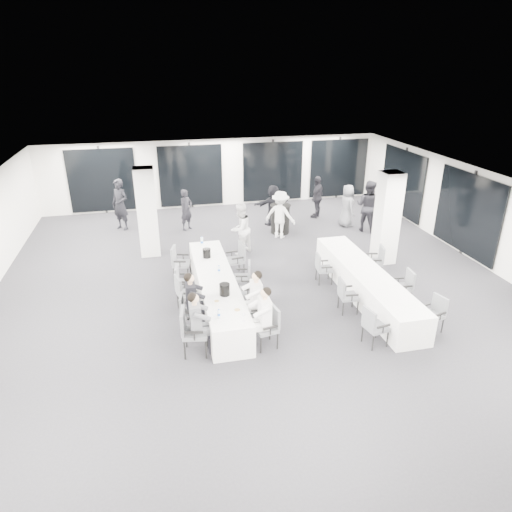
# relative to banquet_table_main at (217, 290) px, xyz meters

# --- Properties ---
(room) EXTENTS (14.04, 16.04, 2.84)m
(room) POSITION_rel_banquet_table_main_xyz_m (2.08, 1.63, 1.01)
(room) COLOR #242429
(room) RESTS_ON ground
(column_left) EXTENTS (0.60, 0.60, 2.80)m
(column_left) POSITION_rel_banquet_table_main_xyz_m (-1.60, 3.72, 1.02)
(column_left) COLOR white
(column_left) RESTS_ON floor
(column_right) EXTENTS (0.60, 0.60, 2.80)m
(column_right) POSITION_rel_banquet_table_main_xyz_m (5.40, 1.52, 1.02)
(column_right) COLOR white
(column_right) RESTS_ON floor
(banquet_table_main) EXTENTS (0.90, 5.00, 0.75)m
(banquet_table_main) POSITION_rel_banquet_table_main_xyz_m (0.00, 0.00, 0.00)
(banquet_table_main) COLOR silver
(banquet_table_main) RESTS_ON floor
(banquet_table_side) EXTENTS (0.90, 5.00, 0.75)m
(banquet_table_side) POSITION_rel_banquet_table_main_xyz_m (3.85, -0.49, 0.00)
(banquet_table_side) COLOR silver
(banquet_table_side) RESTS_ON floor
(cocktail_table) EXTENTS (0.75, 0.75, 1.04)m
(cocktail_table) POSITION_rel_banquet_table_main_xyz_m (2.98, 4.67, 0.15)
(cocktail_table) COLOR black
(cocktail_table) RESTS_ON floor
(chair_main_left_near) EXTENTS (0.60, 0.64, 1.04)m
(chair_main_left_near) POSITION_rel_banquet_table_main_xyz_m (-0.84, -2.01, 0.22)
(chair_main_left_near) COLOR #4D5054
(chair_main_left_near) RESTS_ON floor
(chair_main_left_second) EXTENTS (0.52, 0.55, 0.88)m
(chair_main_left_second) POSITION_rel_banquet_table_main_xyz_m (-0.83, -1.06, 0.13)
(chair_main_left_second) COLOR #4D5054
(chair_main_left_second) RESTS_ON floor
(chair_main_left_mid) EXTENTS (0.57, 0.60, 0.95)m
(chair_main_left_mid) POSITION_rel_banquet_table_main_xyz_m (-0.83, -0.19, 0.17)
(chair_main_left_mid) COLOR #4D5054
(chair_main_left_mid) RESTS_ON floor
(chair_main_left_fourth) EXTENTS (0.53, 0.57, 0.91)m
(chair_main_left_fourth) POSITION_rel_banquet_table_main_xyz_m (-0.83, 0.48, 0.14)
(chair_main_left_fourth) COLOR #4D5054
(chair_main_left_fourth) RESTS_ON floor
(chair_main_left_far) EXTENTS (0.58, 0.61, 0.95)m
(chair_main_left_far) POSITION_rel_banquet_table_main_xyz_m (-0.83, 1.72, 0.17)
(chair_main_left_far) COLOR #4D5054
(chair_main_left_far) RESTS_ON floor
(chair_main_right_near) EXTENTS (0.54, 0.58, 0.93)m
(chair_main_right_near) POSITION_rel_banquet_table_main_xyz_m (0.83, -2.10, 0.16)
(chair_main_right_near) COLOR #4D5054
(chair_main_right_near) RESTS_ON floor
(chair_main_right_second) EXTENTS (0.49, 0.53, 0.86)m
(chair_main_right_second) POSITION_rel_banquet_table_main_xyz_m (0.82, -1.32, 0.12)
(chair_main_right_second) COLOR #4D5054
(chair_main_right_second) RESTS_ON floor
(chair_main_right_mid) EXTENTS (0.52, 0.55, 0.87)m
(chair_main_right_mid) POSITION_rel_banquet_table_main_xyz_m (0.82, -0.29, 0.12)
(chair_main_right_mid) COLOR #4D5054
(chair_main_right_mid) RESTS_ON floor
(chair_main_right_fourth) EXTENTS (0.52, 0.55, 0.86)m
(chair_main_right_fourth) POSITION_rel_banquet_table_main_xyz_m (0.82, 0.49, 0.12)
(chair_main_right_fourth) COLOR #4D5054
(chair_main_right_fourth) RESTS_ON floor
(chair_main_right_far) EXTENTS (0.56, 0.60, 0.97)m
(chair_main_right_far) POSITION_rel_banquet_table_main_xyz_m (0.83, 1.57, 0.18)
(chair_main_right_far) COLOR #4D5054
(chair_main_right_far) RESTS_ON floor
(chair_side_left_near) EXTENTS (0.53, 0.57, 0.91)m
(chair_side_left_near) POSITION_rel_banquet_table_main_xyz_m (3.02, -2.59, 0.14)
(chair_side_left_near) COLOR #4D5054
(chair_side_left_near) RESTS_ON floor
(chair_side_left_mid) EXTENTS (0.48, 0.53, 0.88)m
(chair_side_left_mid) POSITION_rel_banquet_table_main_xyz_m (3.02, -1.11, 0.13)
(chair_side_left_mid) COLOR #4D5054
(chair_side_left_mid) RESTS_ON floor
(chair_side_left_far) EXTENTS (0.47, 0.51, 0.86)m
(chair_side_left_far) POSITION_rel_banquet_table_main_xyz_m (3.03, 0.55, 0.11)
(chair_side_left_far) COLOR #4D5054
(chair_side_left_far) RESTS_ON floor
(chair_side_right_near) EXTENTS (0.53, 0.55, 0.86)m
(chair_side_right_near) POSITION_rel_banquet_table_main_xyz_m (4.67, -2.35, 0.11)
(chair_side_right_near) COLOR #4D5054
(chair_side_right_near) RESTS_ON floor
(chair_side_right_mid) EXTENTS (0.48, 0.53, 0.88)m
(chair_side_right_mid) POSITION_rel_banquet_table_main_xyz_m (4.68, -1.00, 0.13)
(chair_side_right_mid) COLOR #4D5054
(chair_side_right_mid) RESTS_ON floor
(chair_side_right_far) EXTENTS (0.56, 0.59, 0.92)m
(chair_side_right_far) POSITION_rel_banquet_table_main_xyz_m (4.68, 0.58, 0.15)
(chair_side_right_far) COLOR #4D5054
(chair_side_right_far) RESTS_ON floor
(seated_guest_a) EXTENTS (0.50, 0.38, 1.44)m
(seated_guest_a) POSITION_rel_banquet_table_main_xyz_m (-0.67, -2.02, 0.44)
(seated_guest_a) COLOR #57595F
(seated_guest_a) RESTS_ON floor
(seated_guest_b) EXTENTS (0.50, 0.38, 1.44)m
(seated_guest_b) POSITION_rel_banquet_table_main_xyz_m (-0.67, -1.08, 0.44)
(seated_guest_b) COLOR black
(seated_guest_b) RESTS_ON floor
(seated_guest_c) EXTENTS (0.50, 0.38, 1.44)m
(seated_guest_c) POSITION_rel_banquet_table_main_xyz_m (0.67, -2.12, 0.44)
(seated_guest_c) COLOR silver
(seated_guest_c) RESTS_ON floor
(seated_guest_d) EXTENTS (0.50, 0.38, 1.44)m
(seated_guest_d) POSITION_rel_banquet_table_main_xyz_m (0.67, -1.30, 0.44)
(seated_guest_d) COLOR silver
(seated_guest_d) RESTS_ON floor
(standing_guest_a) EXTENTS (0.80, 0.78, 1.70)m
(standing_guest_a) POSITION_rel_banquet_table_main_xyz_m (-0.26, 5.77, 0.48)
(standing_guest_a) COLOR black
(standing_guest_a) RESTS_ON floor
(standing_guest_b) EXTENTS (1.05, 1.00, 1.88)m
(standing_guest_b) POSITION_rel_banquet_table_main_xyz_m (1.23, 3.14, 0.57)
(standing_guest_b) COLOR silver
(standing_guest_b) RESTS_ON floor
(standing_guest_c) EXTENTS (1.35, 1.23, 1.88)m
(standing_guest_c) POSITION_rel_banquet_table_main_xyz_m (2.85, 4.22, 0.57)
(standing_guest_c) COLOR silver
(standing_guest_c) RESTS_ON floor
(standing_guest_d) EXTENTS (1.18, 1.23, 1.87)m
(standing_guest_d) POSITION_rel_banquet_table_main_xyz_m (4.87, 6.06, 0.56)
(standing_guest_d) COLOR black
(standing_guest_d) RESTS_ON floor
(standing_guest_e) EXTENTS (0.58, 0.89, 1.78)m
(standing_guest_e) POSITION_rel_banquet_table_main_xyz_m (5.58, 4.82, 0.52)
(standing_guest_e) COLOR #57595F
(standing_guest_e) RESTS_ON floor
(standing_guest_f) EXTENTS (1.68, 0.92, 1.73)m
(standing_guest_f) POSITION_rel_banquet_table_main_xyz_m (2.95, 5.60, 0.49)
(standing_guest_f) COLOR black
(standing_guest_f) RESTS_ON floor
(standing_guest_g) EXTENTS (0.99, 0.97, 2.11)m
(standing_guest_g) POSITION_rel_banquet_table_main_xyz_m (-2.58, 6.35, 0.68)
(standing_guest_g) COLOR black
(standing_guest_g) RESTS_ON floor
(standing_guest_h) EXTENTS (1.13, 1.18, 2.12)m
(standing_guest_h) POSITION_rel_banquet_table_main_xyz_m (6.10, 4.17, 0.68)
(standing_guest_h) COLOR black
(standing_guest_h) RESTS_ON floor
(ice_bucket_near) EXTENTS (0.25, 0.25, 0.28)m
(ice_bucket_near) POSITION_rel_banquet_table_main_xyz_m (0.06, -0.97, 0.51)
(ice_bucket_near) COLOR black
(ice_bucket_near) RESTS_ON banquet_table_main
(ice_bucket_far) EXTENTS (0.22, 0.22, 0.25)m
(ice_bucket_far) POSITION_rel_banquet_table_main_xyz_m (-0.07, 1.29, 0.50)
(ice_bucket_far) COLOR black
(ice_bucket_far) RESTS_ON banquet_table_main
(water_bottle_a) EXTENTS (0.06, 0.06, 0.19)m
(water_bottle_a) POSITION_rel_banquet_table_main_xyz_m (-0.23, -1.95, 0.47)
(water_bottle_a) COLOR silver
(water_bottle_a) RESTS_ON banquet_table_main
(water_bottle_b) EXTENTS (0.06, 0.06, 0.20)m
(water_bottle_b) POSITION_rel_banquet_table_main_xyz_m (0.11, 0.23, 0.47)
(water_bottle_b) COLOR silver
(water_bottle_b) RESTS_ON banquet_table_main
(water_bottle_c) EXTENTS (0.08, 0.08, 0.25)m
(water_bottle_c) POSITION_rel_banquet_table_main_xyz_m (-0.10, 2.22, 0.50)
(water_bottle_c) COLOR silver
(water_bottle_c) RESTS_ON banquet_table_main
(plate_a) EXTENTS (0.18, 0.18, 0.03)m
(plate_a) POSITION_rel_banquet_table_main_xyz_m (-0.18, -1.25, 0.39)
(plate_a) COLOR white
(plate_a) RESTS_ON banquet_table_main
(plate_b) EXTENTS (0.22, 0.22, 0.03)m
(plate_b) POSITION_rel_banquet_table_main_xyz_m (0.21, -1.74, 0.39)
(plate_b) COLOR white
(plate_b) RESTS_ON banquet_table_main
(plate_c) EXTENTS (0.21, 0.21, 0.03)m
(plate_c) POSITION_rel_banquet_table_main_xyz_m (0.11, -0.53, 0.39)
(plate_c) COLOR white
(plate_c) RESTS_ON banquet_table_main
(wine_glass) EXTENTS (0.08, 0.08, 0.20)m
(wine_glass) POSITION_rel_banquet_table_main_xyz_m (0.25, -2.21, 0.53)
(wine_glass) COLOR silver
(wine_glass) RESTS_ON banquet_table_main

